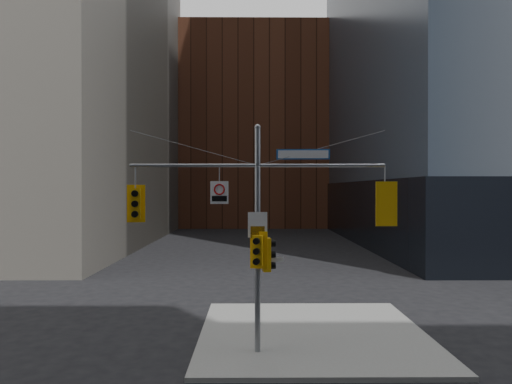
{
  "coord_description": "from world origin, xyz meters",
  "views": [
    {
      "loc": [
        -0.16,
        -12.3,
        5.25
      ],
      "look_at": [
        -0.05,
        2.0,
        5.17
      ],
      "focal_mm": 32.0,
      "sensor_mm": 36.0,
      "label": 1
    }
  ],
  "objects_px": {
    "signal_assembly": "(258,216)",
    "regulatory_sign_arm": "(219,192)",
    "traffic_light_pole_front": "(258,251)",
    "traffic_light_east_arm": "(385,204)",
    "traffic_light_west_arm": "(136,204)",
    "street_sign_blade": "(303,154)",
    "traffic_light_pole_side": "(268,255)"
  },
  "relations": [
    {
      "from": "street_sign_blade",
      "to": "signal_assembly",
      "type": "bearing_deg",
      "value": -176.67
    },
    {
      "from": "street_sign_blade",
      "to": "regulatory_sign_arm",
      "type": "height_order",
      "value": "street_sign_blade"
    },
    {
      "from": "regulatory_sign_arm",
      "to": "street_sign_blade",
      "type": "bearing_deg",
      "value": 4.75
    },
    {
      "from": "signal_assembly",
      "to": "traffic_light_west_arm",
      "type": "xyz_separation_m",
      "value": [
        -3.83,
        0.01,
        0.38
      ]
    },
    {
      "from": "traffic_light_east_arm",
      "to": "traffic_light_pole_front",
      "type": "height_order",
      "value": "traffic_light_east_arm"
    },
    {
      "from": "traffic_light_east_arm",
      "to": "regulatory_sign_arm",
      "type": "relative_size",
      "value": 1.95
    },
    {
      "from": "traffic_light_west_arm",
      "to": "traffic_light_east_arm",
      "type": "bearing_deg",
      "value": -8.04
    },
    {
      "from": "traffic_light_pole_front",
      "to": "street_sign_blade",
      "type": "distance_m",
      "value": 3.32
    },
    {
      "from": "traffic_light_east_arm",
      "to": "street_sign_blade",
      "type": "xyz_separation_m",
      "value": [
        -2.58,
        0.0,
        1.55
      ]
    },
    {
      "from": "regulatory_sign_arm",
      "to": "traffic_light_east_arm",
      "type": "bearing_deg",
      "value": 4.47
    },
    {
      "from": "regulatory_sign_arm",
      "to": "traffic_light_pole_side",
      "type": "bearing_deg",
      "value": 5.51
    },
    {
      "from": "traffic_light_east_arm",
      "to": "traffic_light_pole_side",
      "type": "relative_size",
      "value": 1.33
    },
    {
      "from": "signal_assembly",
      "to": "regulatory_sign_arm",
      "type": "bearing_deg",
      "value": -179.03
    },
    {
      "from": "traffic_light_west_arm",
      "to": "traffic_light_east_arm",
      "type": "relative_size",
      "value": 0.86
    },
    {
      "from": "signal_assembly",
      "to": "traffic_light_east_arm",
      "type": "xyz_separation_m",
      "value": [
        4.0,
        0.0,
        0.38
      ]
    },
    {
      "from": "traffic_light_east_arm",
      "to": "traffic_light_pole_front",
      "type": "xyz_separation_m",
      "value": [
        -4.0,
        -0.27,
        -1.44
      ]
    },
    {
      "from": "traffic_light_east_arm",
      "to": "signal_assembly",
      "type": "bearing_deg",
      "value": 0.83
    },
    {
      "from": "traffic_light_pole_front",
      "to": "regulatory_sign_arm",
      "type": "height_order",
      "value": "regulatory_sign_arm"
    },
    {
      "from": "traffic_light_east_arm",
      "to": "regulatory_sign_arm",
      "type": "xyz_separation_m",
      "value": [
        -5.2,
        -0.02,
        0.37
      ]
    },
    {
      "from": "signal_assembly",
      "to": "regulatory_sign_arm",
      "type": "distance_m",
      "value": 1.42
    },
    {
      "from": "traffic_light_pole_side",
      "to": "traffic_light_east_arm",
      "type": "bearing_deg",
      "value": -98.47
    },
    {
      "from": "signal_assembly",
      "to": "street_sign_blade",
      "type": "bearing_deg",
      "value": 0.12
    },
    {
      "from": "traffic_light_west_arm",
      "to": "regulatory_sign_arm",
      "type": "xyz_separation_m",
      "value": [
        2.63,
        -0.03,
        0.37
      ]
    },
    {
      "from": "traffic_light_west_arm",
      "to": "street_sign_blade",
      "type": "distance_m",
      "value": 5.48
    },
    {
      "from": "signal_assembly",
      "to": "street_sign_blade",
      "type": "distance_m",
      "value": 2.4
    },
    {
      "from": "traffic_light_pole_side",
      "to": "street_sign_blade",
      "type": "distance_m",
      "value": 3.34
    },
    {
      "from": "street_sign_blade",
      "to": "traffic_light_pole_side",
      "type": "bearing_deg",
      "value": -177.33
    },
    {
      "from": "traffic_light_pole_front",
      "to": "traffic_light_east_arm",
      "type": "bearing_deg",
      "value": 17.43
    },
    {
      "from": "traffic_light_east_arm",
      "to": "street_sign_blade",
      "type": "distance_m",
      "value": 3.01
    },
    {
      "from": "traffic_light_pole_front",
      "to": "street_sign_blade",
      "type": "xyz_separation_m",
      "value": [
        1.43,
        0.27,
        2.99
      ]
    },
    {
      "from": "traffic_light_west_arm",
      "to": "traffic_light_pole_front",
      "type": "height_order",
      "value": "traffic_light_west_arm"
    },
    {
      "from": "traffic_light_pole_side",
      "to": "regulatory_sign_arm",
      "type": "distance_m",
      "value": 2.49
    }
  ]
}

